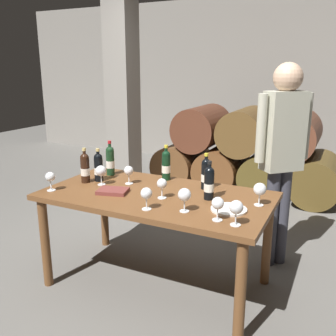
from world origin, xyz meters
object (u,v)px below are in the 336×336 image
at_px(wine_bottle_5, 99,167).
at_px(tasting_notebook, 113,191).
at_px(wine_bottle_1, 209,183).
at_px(wine_glass_4, 236,208).
at_px(wine_bottle_0, 166,165).
at_px(wine_glass_6, 101,171).
at_px(serving_plate, 229,209).
at_px(wine_glass_8, 146,194).
at_px(dining_table, 156,205).
at_px(wine_bottle_4, 206,173).
at_px(wine_glass_0, 185,195).
at_px(wine_glass_3, 162,184).
at_px(wine_glass_7, 260,190).
at_px(wine_bottle_3, 85,167).
at_px(wine_glass_2, 50,177).
at_px(wine_glass_1, 218,204).
at_px(wine_bottle_2, 110,160).
at_px(wine_glass_5, 129,171).
at_px(sommelier_presenting, 282,147).

relative_size(wine_bottle_5, tasting_notebook, 1.25).
distance_m(wine_bottle_1, wine_glass_4, 0.48).
relative_size(wine_bottle_0, wine_glass_6, 1.86).
bearing_deg(serving_plate, wine_glass_8, -155.78).
height_order(dining_table, wine_glass_6, wine_glass_6).
relative_size(wine_glass_4, serving_plate, 0.66).
height_order(wine_bottle_0, wine_bottle_4, wine_bottle_0).
xyz_separation_m(dining_table, wine_glass_0, (0.33, -0.24, 0.20)).
bearing_deg(wine_glass_4, wine_glass_8, -179.32).
distance_m(wine_glass_3, wine_glass_7, 0.68).
xyz_separation_m(wine_bottle_3, tasting_notebook, (0.35, -0.13, -0.11)).
xyz_separation_m(wine_glass_2, wine_glass_3, (0.84, 0.22, -0.00)).
distance_m(wine_glass_0, wine_glass_8, 0.25).
bearing_deg(wine_glass_8, wine_bottle_4, 71.27).
xyz_separation_m(dining_table, wine_glass_6, (-0.50, -0.00, 0.20)).
height_order(wine_glass_0, wine_glass_1, wine_glass_0).
xyz_separation_m(wine_bottle_3, wine_glass_1, (1.23, -0.29, -0.02)).
xyz_separation_m(wine_glass_3, wine_glass_6, (-0.58, 0.07, 0.01)).
relative_size(wine_glass_2, wine_glass_3, 1.00).
distance_m(wine_glass_4, tasting_notebook, 1.02).
bearing_deg(tasting_notebook, wine_bottle_5, 128.53).
height_order(wine_glass_0, wine_glass_2, wine_glass_0).
xyz_separation_m(wine_bottle_0, wine_glass_6, (-0.41, -0.36, -0.02)).
bearing_deg(wine_bottle_5, wine_glass_3, -12.98).
distance_m(wine_bottle_5, wine_glass_4, 1.33).
bearing_deg(wine_bottle_2, serving_plate, -17.08).
distance_m(wine_bottle_1, wine_glass_1, 0.39).
bearing_deg(wine_bottle_5, wine_glass_8, -30.42).
bearing_deg(wine_glass_8, tasting_notebook, 154.65).
bearing_deg(wine_glass_3, wine_bottle_5, 167.02).
xyz_separation_m(wine_glass_5, wine_glass_8, (0.40, -0.43, 0.00)).
height_order(wine_glass_6, wine_glass_7, same).
height_order(dining_table, wine_glass_4, wine_glass_4).
height_order(wine_bottle_1, wine_bottle_2, wine_bottle_2).
distance_m(wine_glass_1, wine_glass_8, 0.48).
bearing_deg(wine_glass_6, wine_glass_1, -14.78).
relative_size(wine_bottle_4, wine_glass_5, 1.89).
distance_m(wine_bottle_4, wine_glass_6, 0.83).
bearing_deg(wine_glass_6, wine_bottle_3, 178.69).
distance_m(wine_bottle_3, sommelier_presenting, 1.62).
bearing_deg(wine_glass_8, wine_bottle_5, 149.58).
distance_m(wine_bottle_2, sommelier_presenting, 1.46).
height_order(wine_bottle_2, wine_glass_7, wine_bottle_2).
height_order(wine_bottle_3, wine_glass_3, wine_bottle_3).
bearing_deg(wine_glass_0, wine_bottle_1, 78.45).
height_order(dining_table, tasting_notebook, tasting_notebook).
relative_size(wine_bottle_1, serving_plate, 1.18).
relative_size(wine_glass_5, wine_glass_6, 0.94).
xyz_separation_m(wine_bottle_1, serving_plate, (0.20, -0.15, -0.12)).
bearing_deg(sommelier_presenting, wine_glass_3, -129.89).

